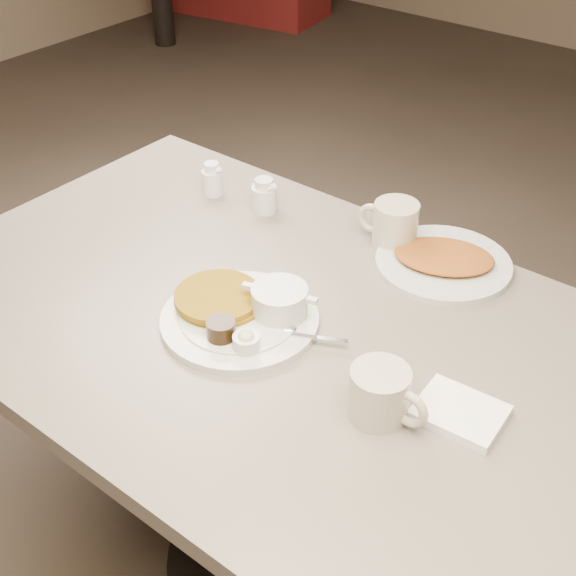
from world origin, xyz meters
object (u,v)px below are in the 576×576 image
Objects in this scene: diner_table at (282,389)px; creamer_left at (212,180)px; creamer_right at (264,196)px; hash_plate at (443,261)px; coffee_mug_far at (394,225)px; main_plate at (244,311)px; coffee_mug_near at (381,394)px.

creamer_left reaches higher than diner_table.
hash_plate is at bearing 6.98° from creamer_right.
creamer_right is 0.44m from hash_plate.
coffee_mug_far is 0.38× the size of hash_plate.
hash_plate is at bearing -2.59° from coffee_mug_far.
hash_plate is (0.14, 0.35, 0.18)m from diner_table.
main_plate is at bearing -117.53° from hash_plate.
diner_table is 0.20m from main_plate.
diner_table is 4.04× the size of hash_plate.
coffee_mug_near is at bearing -34.29° from creamer_right.
coffee_mug_near is 1.56× the size of creamer_right.
main_plate is at bearing 171.69° from coffee_mug_near.
diner_table is at bearing 32.19° from main_plate.
coffee_mug_near is 0.46m from hash_plate.
coffee_mug_near is at bearing -60.03° from coffee_mug_far.
main_plate is 0.50m from creamer_left.
diner_table is at bearing -92.70° from coffee_mug_far.
coffee_mug_near is (0.27, -0.09, 0.22)m from diner_table.
coffee_mug_far reaches higher than main_plate.
diner_table is at bearing -32.93° from creamer_left.
hash_plate is (0.44, 0.05, -0.02)m from creamer_right.
coffee_mug_near reaches higher than main_plate.
coffee_mug_near reaches higher than diner_table.
coffee_mug_far is at bearing 177.41° from hash_plate.
creamer_right is at bearing -173.02° from hash_plate.
creamer_left is 0.59m from hash_plate.
coffee_mug_near is 0.80m from creamer_left.
coffee_mug_far is 0.31m from creamer_right.
coffee_mug_far is 1.61× the size of creamer_right.
coffee_mug_far reaches higher than diner_table.
creamer_right is (-0.31, -0.06, -0.01)m from coffee_mug_far.
creamer_left is at bearing -173.61° from creamer_right.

